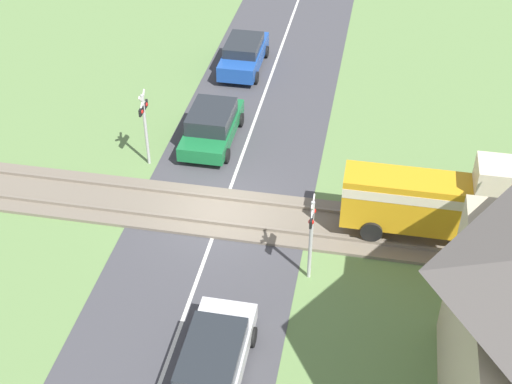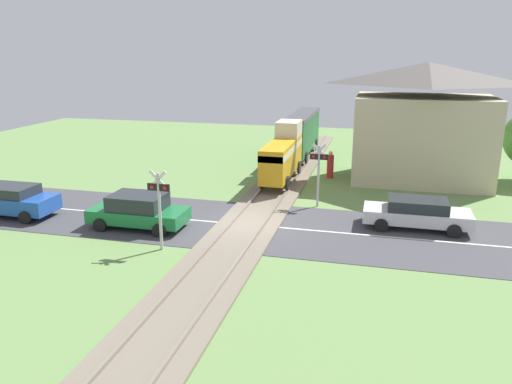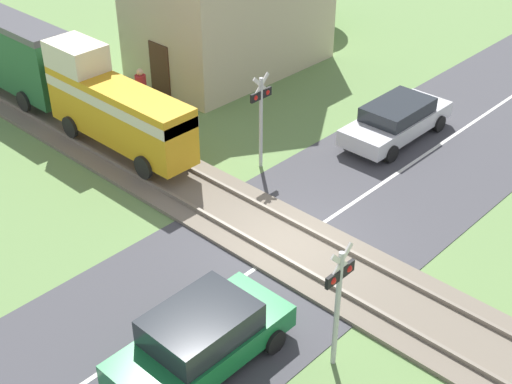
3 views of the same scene
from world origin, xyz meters
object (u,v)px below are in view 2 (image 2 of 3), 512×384
Objects in this scene: car_far_side at (417,213)px; crossing_signal_west_approach at (159,200)px; car_near_crossing at (138,210)px; pedestrian_by_station at (330,166)px; crossing_signal_east_approach at (319,167)px; car_behind_queue at (11,200)px; train at (295,140)px; station_building at (423,125)px.

car_far_side is 11.14m from crossing_signal_west_approach.
car_near_crossing is 2.55× the size of pedestrian_by_station.
crossing_signal_east_approach reaches higher than car_far_side.
crossing_signal_west_approach is at bearing -126.41° from crossing_signal_east_approach.
car_behind_queue is at bearing 180.00° from car_near_crossing.
crossing_signal_west_approach is at bearing -111.68° from pedestrian_by_station.
train reaches higher than car_far_side.
pedestrian_by_station is (2.60, -2.20, -1.11)m from train.
car_far_side is 1.08× the size of car_behind_queue.
pedestrian_by_station is (-4.65, 8.14, 0.04)m from car_far_side.
car_behind_queue is (-18.49, -2.88, 0.06)m from car_far_side.
car_behind_queue is (-6.58, 0.00, -0.00)m from car_near_crossing.
station_building is (5.22, 6.57, 1.31)m from crossing_signal_east_approach.
car_far_side is at bearing -93.90° from station_building.
car_near_crossing reaches higher than car_far_side.
car_far_side is (11.91, 2.88, -0.07)m from car_near_crossing.
station_building is at bearing 51.51° from crossing_signal_east_approach.
car_near_crossing reaches higher than car_behind_queue.
car_near_crossing is at bearing -166.41° from car_far_side.
car_near_crossing is at bearing -137.24° from station_building.
pedestrian_by_station is (-0.02, 6.03, -1.30)m from crossing_signal_east_approach.
car_far_side is at bearing 26.83° from crossing_signal_west_approach.
car_near_crossing is 0.51× the size of station_building.
crossing_signal_east_approach is (2.62, -8.23, 0.19)m from train.
crossing_signal_west_approach and crossing_signal_east_approach have the same top height.
crossing_signal_east_approach reaches higher than car_behind_queue.
station_building is (12.50, 11.56, 2.58)m from car_near_crossing.
station_building is at bearing 52.58° from crossing_signal_west_approach.
car_near_crossing is 0.93× the size of car_far_side.
station_building reaches higher than crossing_signal_west_approach.
station_building reaches higher than car_far_side.
train reaches higher than car_near_crossing.
station_building is (0.59, 8.68, 2.65)m from car_far_side.
car_near_crossing is 3.20m from crossing_signal_west_approach.
crossing_signal_east_approach is 8.50m from station_building.
car_far_side is 2.74× the size of pedestrian_by_station.
crossing_signal_west_approach is at bearing -153.17° from car_far_side.
pedestrian_by_station is at bearing -40.19° from train.
station_building is 5.88m from pedestrian_by_station.
pedestrian_by_station is (7.26, 11.02, -0.03)m from car_near_crossing.
crossing_signal_west_approach is at bearing -46.00° from car_near_crossing.
train is 14.06m from car_near_crossing.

